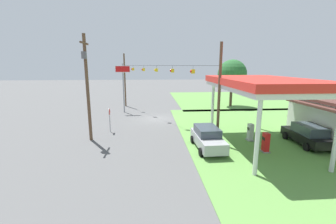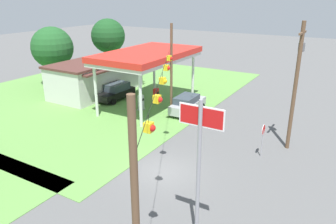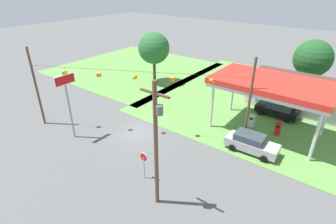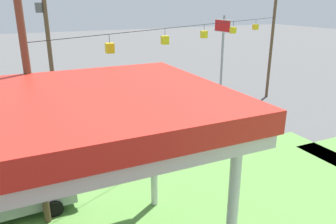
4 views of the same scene
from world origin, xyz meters
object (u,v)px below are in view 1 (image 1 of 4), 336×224
object	(u,v)px
stop_sign_roadside	(109,115)
stop_sign_overhead	(123,79)
gas_station_canopy	(262,84)
car_at_pumps_front	(207,138)
fuel_pump_far	(266,143)
utility_pole_main	(87,83)
tree_west_verge	(232,74)
fuel_pump_near	(250,133)
car_at_pumps_rear	(307,135)

from	to	relation	value
stop_sign_roadside	stop_sign_overhead	distance (m)	10.37
gas_station_canopy	car_at_pumps_front	bearing A→B (deg)	-86.65
fuel_pump_far	car_at_pumps_front	world-z (taller)	car_at_pumps_front
fuel_pump_far	utility_pole_main	xyz separation A→B (m)	(-4.09, -14.54, 4.52)
stop_sign_roadside	utility_pole_main	world-z (taller)	utility_pole_main
car_at_pumps_front	stop_sign_roadside	distance (m)	10.41
fuel_pump_far	tree_west_verge	distance (m)	21.17
fuel_pump_near	fuel_pump_far	world-z (taller)	same
car_at_pumps_rear	stop_sign_overhead	distance (m)	23.31
gas_station_canopy	tree_west_verge	size ratio (longest dim) A/B	1.48
utility_pole_main	stop_sign_overhead	bearing A→B (deg)	172.38
fuel_pump_near	tree_west_verge	world-z (taller)	tree_west_verge
fuel_pump_far	utility_pole_main	size ratio (longest dim) A/B	0.17
stop_sign_roadside	car_at_pumps_front	bearing A→B (deg)	-121.63
gas_station_canopy	utility_pole_main	size ratio (longest dim) A/B	1.21
gas_station_canopy	car_at_pumps_rear	xyz separation A→B (m)	(0.07, 4.38, -4.31)
car_at_pumps_front	tree_west_verge	distance (m)	21.44
car_at_pumps_rear	tree_west_verge	distance (m)	19.38
gas_station_canopy	fuel_pump_far	xyz separation A→B (m)	(1.39, -0.00, -4.50)
fuel_pump_near	car_at_pumps_front	xyz separation A→B (m)	(1.65, -4.38, 0.18)
fuel_pump_far	stop_sign_roadside	bearing A→B (deg)	-116.45
tree_west_verge	fuel_pump_near	bearing A→B (deg)	-14.16
gas_station_canopy	stop_sign_overhead	bearing A→B (deg)	-139.50
gas_station_canopy	fuel_pump_near	world-z (taller)	gas_station_canopy
fuel_pump_near	utility_pole_main	distance (m)	15.28
stop_sign_roadside	tree_west_verge	xyz separation A→B (m)	(-13.62, 17.60, 3.53)
gas_station_canopy	car_at_pumps_rear	size ratio (longest dim) A/B	2.37
fuel_pump_near	fuel_pump_far	size ratio (longest dim) A/B	1.00
fuel_pump_near	stop_sign_overhead	size ratio (longest dim) A/B	0.22
gas_station_canopy	car_at_pumps_rear	distance (m)	6.14
gas_station_canopy	fuel_pump_far	distance (m)	4.71
gas_station_canopy	tree_west_verge	xyz separation A→B (m)	(-18.80, 4.39, 0.10)
car_at_pumps_front	utility_pole_main	bearing A→B (deg)	-108.00
fuel_pump_far	tree_west_verge	bearing A→B (deg)	167.73
fuel_pump_near	car_at_pumps_front	size ratio (longest dim) A/B	0.32
tree_west_verge	car_at_pumps_front	bearing A→B (deg)	-24.72
gas_station_canopy	stop_sign_roadside	size ratio (longest dim) A/B	4.57
car_at_pumps_rear	tree_west_verge	size ratio (longest dim) A/B	0.63
stop_sign_roadside	tree_west_verge	world-z (taller)	tree_west_verge
gas_station_canopy	fuel_pump_near	xyz separation A→B (m)	(-1.39, -0.00, -4.50)
fuel_pump_far	stop_sign_overhead	size ratio (longest dim) A/B	0.22
fuel_pump_far	tree_west_verge	world-z (taller)	tree_west_verge
car_at_pumps_rear	fuel_pump_far	bearing A→B (deg)	107.94
fuel_pump_far	stop_sign_roadside	xyz separation A→B (m)	(-6.57, -13.21, 1.07)
gas_station_canopy	tree_west_verge	bearing A→B (deg)	166.86
stop_sign_overhead	tree_west_verge	xyz separation A→B (m)	(-3.72, 17.27, 0.47)
fuel_pump_near	car_at_pumps_rear	distance (m)	4.62
car_at_pumps_front	utility_pole_main	size ratio (longest dim) A/B	0.52
tree_west_verge	utility_pole_main	bearing A→B (deg)	-49.62
utility_pole_main	fuel_pump_near	bearing A→B (deg)	84.85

